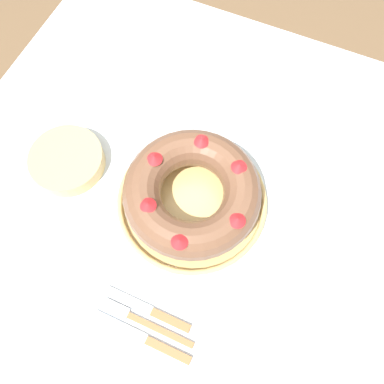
{
  "coord_description": "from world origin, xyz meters",
  "views": [
    {
      "loc": [
        -0.25,
        -0.12,
        1.5
      ],
      "look_at": [
        0.01,
        -0.01,
        0.79
      ],
      "focal_mm": 35.0,
      "sensor_mm": 36.0,
      "label": 1
    }
  ],
  "objects_px": {
    "serving_dish": "(192,201)",
    "serving_knife": "(148,341)",
    "bundt_cake": "(192,192)",
    "side_bowl": "(67,161)",
    "fork": "(140,321)",
    "cake_knife": "(153,312)"
  },
  "relations": [
    {
      "from": "serving_dish",
      "to": "serving_knife",
      "type": "distance_m",
      "value": 0.3
    },
    {
      "from": "bundt_cake",
      "to": "side_bowl",
      "type": "xyz_separation_m",
      "value": [
        -0.03,
        0.3,
        -0.05
      ]
    },
    {
      "from": "bundt_cake",
      "to": "serving_dish",
      "type": "bearing_deg",
      "value": 46.41
    },
    {
      "from": "fork",
      "to": "bundt_cake",
      "type": "bearing_deg",
      "value": -3.93
    },
    {
      "from": "cake_knife",
      "to": "serving_dish",
      "type": "bearing_deg",
      "value": 6.29
    },
    {
      "from": "bundt_cake",
      "to": "cake_knife",
      "type": "bearing_deg",
      "value": -174.73
    },
    {
      "from": "serving_dish",
      "to": "serving_knife",
      "type": "bearing_deg",
      "value": -172.92
    },
    {
      "from": "bundt_cake",
      "to": "side_bowl",
      "type": "bearing_deg",
      "value": 94.91
    },
    {
      "from": "bundt_cake",
      "to": "side_bowl",
      "type": "relative_size",
      "value": 1.72
    },
    {
      "from": "serving_knife",
      "to": "cake_knife",
      "type": "relative_size",
      "value": 1.13
    },
    {
      "from": "fork",
      "to": "serving_dish",
      "type": "bearing_deg",
      "value": -3.92
    },
    {
      "from": "serving_dish",
      "to": "serving_knife",
      "type": "relative_size",
      "value": 1.56
    },
    {
      "from": "bundt_cake",
      "to": "fork",
      "type": "xyz_separation_m",
      "value": [
        -0.27,
        -0.01,
        -0.06
      ]
    },
    {
      "from": "serving_dish",
      "to": "side_bowl",
      "type": "bearing_deg",
      "value": 94.92
    },
    {
      "from": "side_bowl",
      "to": "bundt_cake",
      "type": "bearing_deg",
      "value": -85.09
    },
    {
      "from": "bundt_cake",
      "to": "side_bowl",
      "type": "distance_m",
      "value": 0.3
    },
    {
      "from": "serving_dish",
      "to": "cake_knife",
      "type": "xyz_separation_m",
      "value": [
        -0.24,
        -0.02,
        -0.01
      ]
    },
    {
      "from": "bundt_cake",
      "to": "side_bowl",
      "type": "height_order",
      "value": "bundt_cake"
    },
    {
      "from": "cake_knife",
      "to": "side_bowl",
      "type": "relative_size",
      "value": 1.11
    },
    {
      "from": "serving_dish",
      "to": "fork",
      "type": "distance_m",
      "value": 0.27
    },
    {
      "from": "serving_dish",
      "to": "serving_knife",
      "type": "height_order",
      "value": "serving_dish"
    },
    {
      "from": "serving_dish",
      "to": "bundt_cake",
      "type": "xyz_separation_m",
      "value": [
        -0.0,
        -0.0,
        0.05
      ]
    }
  ]
}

